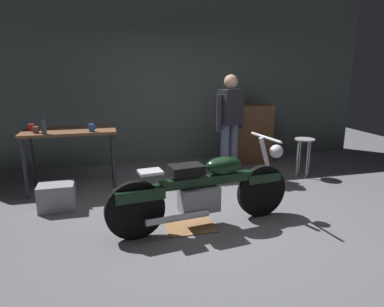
{
  "coord_description": "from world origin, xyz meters",
  "views": [
    {
      "loc": [
        -1.15,
        -3.6,
        1.77
      ],
      "look_at": [
        -0.04,
        0.7,
        0.65
      ],
      "focal_mm": 31.86,
      "sensor_mm": 36.0,
      "label": 1
    }
  ],
  "objects_px": {
    "motorcycle": "(205,189)",
    "person_standing": "(230,122)",
    "bottle": "(44,127)",
    "mug_brown_stoneware": "(36,130)",
    "shop_stool": "(304,147)",
    "mug_red_diner": "(32,127)",
    "mug_blue_enamel": "(92,128)",
    "storage_bin": "(57,197)",
    "wooden_dresser": "(249,134)"
  },
  "relations": [
    {
      "from": "shop_stool",
      "to": "wooden_dresser",
      "type": "height_order",
      "value": "wooden_dresser"
    },
    {
      "from": "shop_stool",
      "to": "storage_bin",
      "type": "bearing_deg",
      "value": -173.24
    },
    {
      "from": "motorcycle",
      "to": "mug_red_diner",
      "type": "height_order",
      "value": "mug_red_diner"
    },
    {
      "from": "motorcycle",
      "to": "wooden_dresser",
      "type": "relative_size",
      "value": 1.98
    },
    {
      "from": "storage_bin",
      "to": "shop_stool",
      "type": "bearing_deg",
      "value": 6.76
    },
    {
      "from": "person_standing",
      "to": "mug_brown_stoneware",
      "type": "xyz_separation_m",
      "value": [
        -2.89,
        -0.15,
        0.02
      ]
    },
    {
      "from": "mug_red_diner",
      "to": "bottle",
      "type": "height_order",
      "value": "bottle"
    },
    {
      "from": "mug_brown_stoneware",
      "to": "shop_stool",
      "type": "bearing_deg",
      "value": -2.2
    },
    {
      "from": "person_standing",
      "to": "shop_stool",
      "type": "distance_m",
      "value": 1.31
    },
    {
      "from": "motorcycle",
      "to": "mug_brown_stoneware",
      "type": "height_order",
      "value": "motorcycle"
    },
    {
      "from": "mug_brown_stoneware",
      "to": "mug_red_diner",
      "type": "bearing_deg",
      "value": 114.35
    },
    {
      "from": "mug_red_diner",
      "to": "mug_blue_enamel",
      "type": "bearing_deg",
      "value": -17.94
    },
    {
      "from": "wooden_dresser",
      "to": "person_standing",
      "type": "bearing_deg",
      "value": -132.33
    },
    {
      "from": "shop_stool",
      "to": "mug_red_diner",
      "type": "bearing_deg",
      "value": 175.29
    },
    {
      "from": "bottle",
      "to": "person_standing",
      "type": "bearing_deg",
      "value": 5.43
    },
    {
      "from": "motorcycle",
      "to": "bottle",
      "type": "relative_size",
      "value": 9.05
    },
    {
      "from": "wooden_dresser",
      "to": "bottle",
      "type": "relative_size",
      "value": 4.56
    },
    {
      "from": "storage_bin",
      "to": "mug_brown_stoneware",
      "type": "xyz_separation_m",
      "value": [
        -0.27,
        0.61,
        0.77
      ]
    },
    {
      "from": "mug_brown_stoneware",
      "to": "mug_blue_enamel",
      "type": "height_order",
      "value": "mug_blue_enamel"
    },
    {
      "from": "motorcycle",
      "to": "person_standing",
      "type": "distance_m",
      "value": 1.99
    },
    {
      "from": "person_standing",
      "to": "mug_brown_stoneware",
      "type": "distance_m",
      "value": 2.89
    },
    {
      "from": "wooden_dresser",
      "to": "bottle",
      "type": "xyz_separation_m",
      "value": [
        -3.45,
        -1.02,
        0.45
      ]
    },
    {
      "from": "motorcycle",
      "to": "bottle",
      "type": "xyz_separation_m",
      "value": [
        -1.84,
        1.43,
        0.55
      ]
    },
    {
      "from": "storage_bin",
      "to": "bottle",
      "type": "relative_size",
      "value": 1.83
    },
    {
      "from": "storage_bin",
      "to": "mug_brown_stoneware",
      "type": "bearing_deg",
      "value": 113.74
    },
    {
      "from": "storage_bin",
      "to": "mug_red_diner",
      "type": "relative_size",
      "value": 3.89
    },
    {
      "from": "wooden_dresser",
      "to": "storage_bin",
      "type": "relative_size",
      "value": 2.5
    },
    {
      "from": "mug_blue_enamel",
      "to": "bottle",
      "type": "relative_size",
      "value": 0.46
    },
    {
      "from": "motorcycle",
      "to": "mug_blue_enamel",
      "type": "relative_size",
      "value": 19.52
    },
    {
      "from": "mug_brown_stoneware",
      "to": "bottle",
      "type": "xyz_separation_m",
      "value": [
        0.12,
        -0.11,
        0.05
      ]
    },
    {
      "from": "motorcycle",
      "to": "mug_blue_enamel",
      "type": "height_order",
      "value": "mug_blue_enamel"
    },
    {
      "from": "wooden_dresser",
      "to": "mug_brown_stoneware",
      "type": "xyz_separation_m",
      "value": [
        -3.57,
        -0.91,
        0.39
      ]
    },
    {
      "from": "wooden_dresser",
      "to": "mug_red_diner",
      "type": "distance_m",
      "value": 3.75
    },
    {
      "from": "mug_brown_stoneware",
      "to": "bottle",
      "type": "distance_m",
      "value": 0.17
    },
    {
      "from": "person_standing",
      "to": "wooden_dresser",
      "type": "height_order",
      "value": "person_standing"
    },
    {
      "from": "mug_red_diner",
      "to": "bottle",
      "type": "xyz_separation_m",
      "value": [
        0.21,
        -0.3,
        0.05
      ]
    },
    {
      "from": "mug_brown_stoneware",
      "to": "wooden_dresser",
      "type": "bearing_deg",
      "value": 14.25
    },
    {
      "from": "wooden_dresser",
      "to": "mug_brown_stoneware",
      "type": "height_order",
      "value": "wooden_dresser"
    },
    {
      "from": "motorcycle",
      "to": "mug_brown_stoneware",
      "type": "xyz_separation_m",
      "value": [
        -1.96,
        1.54,
        0.5
      ]
    },
    {
      "from": "person_standing",
      "to": "mug_blue_enamel",
      "type": "height_order",
      "value": "person_standing"
    },
    {
      "from": "person_standing",
      "to": "wooden_dresser",
      "type": "bearing_deg",
      "value": -156.14
    },
    {
      "from": "motorcycle",
      "to": "person_standing",
      "type": "xyz_separation_m",
      "value": [
        0.93,
        1.69,
        0.48
      ]
    },
    {
      "from": "shop_stool",
      "to": "mug_brown_stoneware",
      "type": "distance_m",
      "value": 4.11
    },
    {
      "from": "shop_stool",
      "to": "mug_brown_stoneware",
      "type": "xyz_separation_m",
      "value": [
        -4.09,
        0.16,
        0.45
      ]
    },
    {
      "from": "mug_brown_stoneware",
      "to": "mug_blue_enamel",
      "type": "relative_size",
      "value": 0.96
    },
    {
      "from": "shop_stool",
      "to": "mug_brown_stoneware",
      "type": "bearing_deg",
      "value": 177.8
    },
    {
      "from": "mug_brown_stoneware",
      "to": "bottle",
      "type": "height_order",
      "value": "bottle"
    },
    {
      "from": "mug_red_diner",
      "to": "shop_stool",
      "type": "bearing_deg",
      "value": -4.71
    },
    {
      "from": "mug_blue_enamel",
      "to": "person_standing",
      "type": "bearing_deg",
      "value": 6.18
    },
    {
      "from": "mug_blue_enamel",
      "to": "mug_red_diner",
      "type": "bearing_deg",
      "value": 162.06
    }
  ]
}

